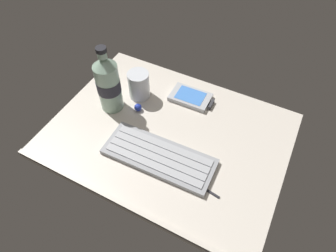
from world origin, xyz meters
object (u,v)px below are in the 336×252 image
water_bottle (108,83)px  juice_cup (139,86)px  keyboard (159,156)px  handheld_device (192,98)px  stylus_pen (202,187)px  trackball_mouse (138,107)px

water_bottle → juice_cup: bearing=57.3°
keyboard → handheld_device: bearing=93.1°
handheld_device → juice_cup: (-14.99, -5.68, 3.18)cm
juice_cup → water_bottle: bearing=-122.7°
handheld_device → water_bottle: (-19.87, -13.28, 8.28)cm
handheld_device → stylus_pen: 29.61cm
handheld_device → trackball_mouse: 16.64cm
trackball_mouse → stylus_pen: (26.77, -14.57, -0.75)cm
juice_cup → keyboard: bearing=-47.3°
keyboard → juice_cup: (-16.23, 17.56, 3.10)cm
juice_cup → stylus_pen: 35.88cm
keyboard → juice_cup: juice_cup is taller
keyboard → handheld_device: (-1.24, 23.24, -0.08)cm
handheld_device → stylus_pen: size_ratio=1.36×
keyboard → water_bottle: size_ratio=1.41×
handheld_device → trackball_mouse: size_ratio=5.88×
juice_cup → stylus_pen: juice_cup is taller
handheld_device → water_bottle: 25.29cm
juice_cup → water_bottle: 10.37cm
juice_cup → handheld_device: bearing=20.8°
water_bottle → stylus_pen: bearing=-20.0°
handheld_device → trackball_mouse: trackball_mouse is taller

